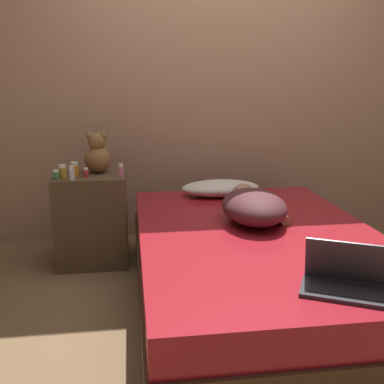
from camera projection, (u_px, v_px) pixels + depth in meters
name	position (u px, v px, depth m)	size (l,w,h in m)	color
ground_plane	(256.00, 302.00, 2.68)	(12.00, 12.00, 0.00)	brown
wall_back	(217.00, 79.00, 3.64)	(8.00, 0.06, 2.60)	tan
bed	(257.00, 268.00, 2.63)	(1.39, 2.09, 0.45)	#4C331E
nightstand	(92.00, 219.00, 3.20)	(0.49, 0.40, 0.65)	brown
pillow	(221.00, 188.00, 3.36)	(0.59, 0.31, 0.12)	beige
person_lying	(253.00, 206.00, 2.76)	(0.42, 0.73, 0.19)	#4C2328
laptop	(347.00, 280.00, 1.84)	(0.41, 0.34, 0.21)	#333338
teddy_bear	(97.00, 155.00, 3.17)	(0.19, 0.19, 0.29)	brown
bottle_pink	(121.00, 170.00, 3.06)	(0.03, 0.03, 0.09)	pink
bottle_clear	(72.00, 173.00, 2.94)	(0.04, 0.04, 0.10)	silver
bottle_red	(86.00, 173.00, 3.04)	(0.03, 0.03, 0.07)	#B72D2D
bottle_amber	(63.00, 171.00, 3.02)	(0.05, 0.05, 0.09)	gold
bottle_green	(56.00, 175.00, 2.98)	(0.04, 0.04, 0.06)	#3D8E4C
bottle_orange	(75.00, 169.00, 3.09)	(0.05, 0.05, 0.09)	orange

